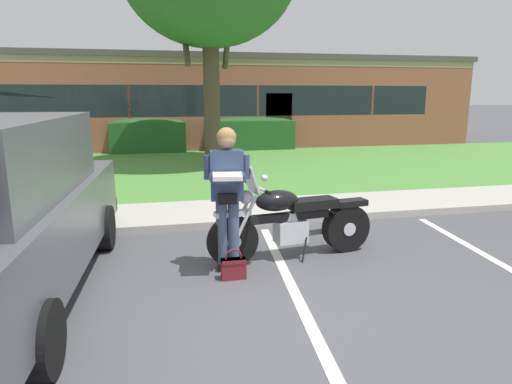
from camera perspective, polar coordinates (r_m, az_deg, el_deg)
The scene contains 13 objects.
ground_plane at distance 4.83m, azimuth 1.68°, elevation -13.29°, with size 140.00×140.00×0.00m, color #4C4C51.
curb_strip at distance 7.26m, azimuth -3.50°, elevation -3.92°, with size 60.00×0.20×0.12m, color #B7B2A8.
concrete_walk at distance 8.08m, azimuth -4.46°, elevation -2.41°, with size 60.00×1.50×0.08m, color #B7B2A8.
grass_lawn at distance 12.70m, azimuth -7.52°, elevation 2.87°, with size 60.00×8.00×0.06m, color #518E3D.
stall_stripe_0 at distance 5.06m, azimuth -27.47°, elevation -13.43°, with size 0.12×4.40×0.01m, color silver.
stall_stripe_1 at distance 5.08m, azimuth 4.62°, elevation -11.93°, with size 0.12×4.40×0.01m, color silver.
stall_stripe_2 at distance 6.40m, azimuth 29.04°, elevation -8.30°, with size 0.12×4.40×0.01m, color silver.
motorcycle at distance 5.84m, azimuth 5.28°, elevation -3.60°, with size 2.24×0.82×1.26m.
rider_person at distance 5.31m, azimuth -3.65°, elevation 0.57°, with size 0.53×0.61×1.70m.
handbag at distance 5.26m, azimuth -2.84°, elevation -9.36°, with size 0.28×0.13×0.36m.
hedge_left at distance 16.53m, azimuth -13.42°, elevation 6.97°, with size 2.59×0.90×1.24m.
hedge_center_left at distance 16.88m, azimuth -0.73°, elevation 7.41°, with size 3.21×0.90×1.24m.
brick_building at distance 22.15m, azimuth -14.95°, elevation 11.04°, with size 27.06×11.52×3.52m.
Camera 1 is at (-1.08, -4.22, 2.08)m, focal length 31.82 mm.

